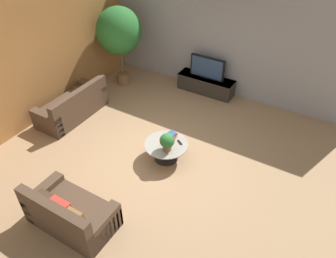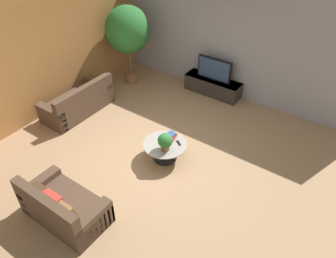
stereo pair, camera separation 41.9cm
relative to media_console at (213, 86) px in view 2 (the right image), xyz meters
The scene contains 12 objects.
ground_plane 2.96m from the media_console, 86.10° to the right, with size 24.00×24.00×0.00m, color #9E7A56.
back_wall_stone 1.32m from the media_console, 57.92° to the left, with size 7.40×0.12×3.00m, color #939399.
side_wall_left 4.30m from the media_console, 138.15° to the right, with size 0.12×7.40×3.00m, color #B2753D.
media_console is the anchor object (origin of this frame).
television 0.51m from the media_console, 90.00° to the right, with size 0.98×0.13×0.61m.
coffee_table 2.98m from the media_console, 80.93° to the right, with size 0.93×0.93×0.41m.
couch_by_wall 3.65m from the media_console, 130.28° to the right, with size 0.84×1.82×0.84m.
couch_near_entry 5.24m from the media_console, 90.72° to the right, with size 1.51×0.84×0.84m.
potted_palm_tall 2.76m from the media_console, 160.56° to the right, with size 1.21×1.21×2.23m.
potted_plant_tabletop 3.16m from the media_console, 79.40° to the right, with size 0.31×0.31×0.39m.
book_stack 2.76m from the media_console, 80.54° to the right, with size 0.25×0.26×0.10m.
remote_black 2.85m from the media_console, 75.86° to the right, with size 0.04×0.16×0.02m, color black.
Camera 2 is at (3.33, -4.24, 4.88)m, focal length 35.00 mm.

